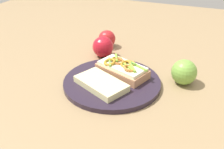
% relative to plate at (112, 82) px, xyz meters
% --- Properties ---
extents(ground_plane, '(2.00, 2.00, 0.00)m').
position_rel_plate_xyz_m(ground_plane, '(0.00, 0.00, -0.01)').
color(ground_plane, '#8F7451').
rests_on(ground_plane, ground).
extents(plate, '(0.30, 0.30, 0.01)m').
position_rel_plate_xyz_m(plate, '(0.00, 0.00, 0.00)').
color(plate, '#281E2D').
rests_on(plate, ground_plane).
extents(sandwich, '(0.18, 0.13, 0.05)m').
position_rel_plate_xyz_m(sandwich, '(-0.02, -0.04, 0.03)').
color(sandwich, tan).
rests_on(sandwich, plate).
extents(bread_slice_side, '(0.18, 0.14, 0.02)m').
position_rel_plate_xyz_m(bread_slice_side, '(0.02, 0.04, 0.02)').
color(bread_slice_side, beige).
rests_on(bread_slice_side, plate).
extents(apple_0, '(0.09, 0.09, 0.07)m').
position_rel_plate_xyz_m(apple_0, '(0.12, -0.26, 0.03)').
color(apple_0, red).
rests_on(apple_0, ground_plane).
extents(apple_1, '(0.08, 0.08, 0.08)m').
position_rel_plate_xyz_m(apple_1, '(0.10, -0.17, 0.03)').
color(apple_1, red).
rests_on(apple_1, ground_plane).
extents(apple_2, '(0.10, 0.10, 0.08)m').
position_rel_plate_xyz_m(apple_2, '(-0.20, -0.09, 0.03)').
color(apple_2, '#73A63F').
rests_on(apple_2, ground_plane).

